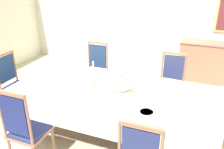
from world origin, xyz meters
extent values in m
cube|color=#B4AD91|center=(0.00, 0.00, -0.02)|extent=(7.02, 5.79, 0.04)
cube|color=silver|center=(0.00, 2.93, 1.67)|extent=(7.02, 0.08, 3.34)
cylinder|color=#A26E5B|center=(-1.31, -0.47, 0.37)|extent=(0.07, 0.07, 0.74)
cylinder|color=#976C4C|center=(-1.31, 0.50, 0.37)|extent=(0.07, 0.07, 0.74)
cylinder|color=#996047|center=(1.31, 0.50, 0.37)|extent=(0.07, 0.07, 0.74)
cube|color=#996650|center=(0.00, 0.01, 0.70)|extent=(2.70, 1.05, 0.08)
cube|color=#9D6A51|center=(0.00, 0.01, 0.76)|extent=(2.82, 1.17, 0.03)
cube|color=white|center=(0.00, 0.01, 0.78)|extent=(2.84, 1.19, 0.00)
cube|color=white|center=(0.00, -0.58, 0.57)|extent=(2.84, 0.00, 0.41)
cube|color=white|center=(0.00, 0.60, 0.57)|extent=(2.84, 0.00, 0.41)
cube|color=white|center=(-1.41, 0.01, 0.57)|extent=(0.00, 1.19, 0.41)
cube|color=white|center=(1.41, 0.01, 0.57)|extent=(0.00, 1.19, 0.41)
cylinder|color=#A06655|center=(-0.93, -0.73, 0.23)|extent=(0.04, 0.04, 0.46)
cylinder|color=#966B4E|center=(-0.55, -0.73, 0.23)|extent=(0.04, 0.04, 0.46)
cube|color=#9D6A51|center=(-0.74, -0.91, 0.47)|extent=(0.44, 0.42, 0.03)
cube|color=navy|center=(-0.74, -0.91, 0.49)|extent=(0.40, 0.38, 0.02)
cylinder|color=#A1714E|center=(-0.94, -1.10, 0.80)|extent=(0.03, 0.03, 0.63)
cylinder|color=#9A6457|center=(-0.55, -1.10, 0.80)|extent=(0.03, 0.03, 0.63)
cube|color=navy|center=(-0.74, -1.10, 0.83)|extent=(0.34, 0.02, 0.48)
cube|color=#9D6A51|center=(-0.74, -1.10, 1.11)|extent=(0.40, 0.04, 0.04)
cylinder|color=#A7624B|center=(-0.55, 0.76, 0.23)|extent=(0.04, 0.04, 0.46)
cylinder|color=#A46E4D|center=(-0.93, 0.76, 0.23)|extent=(0.04, 0.04, 0.46)
cylinder|color=#996B4F|center=(-0.55, 1.12, 0.23)|extent=(0.04, 0.04, 0.46)
cylinder|color=#9E6652|center=(-0.93, 1.12, 0.23)|extent=(0.04, 0.04, 0.46)
cube|color=#9D6A51|center=(-0.74, 0.94, 0.47)|extent=(0.44, 0.42, 0.03)
cube|color=navy|center=(-0.74, 0.94, 0.49)|extent=(0.40, 0.38, 0.02)
cylinder|color=#9A6C49|center=(-0.55, 1.13, 0.78)|extent=(0.03, 0.03, 0.60)
cylinder|color=#956448|center=(-0.94, 1.13, 0.78)|extent=(0.03, 0.03, 0.60)
cube|color=navy|center=(-0.74, 1.13, 0.81)|extent=(0.34, 0.02, 0.45)
cube|color=#9D6A51|center=(-0.74, 1.13, 1.08)|extent=(0.40, 0.04, 0.04)
cylinder|color=#947157|center=(0.50, -1.10, 0.77)|extent=(0.03, 0.03, 0.59)
cube|color=#9D6A51|center=(0.69, -1.10, 1.07)|extent=(0.40, 0.04, 0.04)
cylinder|color=#996B5A|center=(0.88, 0.76, 0.23)|extent=(0.04, 0.04, 0.46)
cylinder|color=#A7644F|center=(0.50, 0.76, 0.23)|extent=(0.04, 0.04, 0.46)
cylinder|color=#A27056|center=(0.88, 1.12, 0.23)|extent=(0.04, 0.04, 0.46)
cylinder|color=#9E6C59|center=(0.50, 1.12, 0.23)|extent=(0.04, 0.04, 0.46)
cube|color=#9D6A51|center=(0.69, 0.94, 0.47)|extent=(0.44, 0.42, 0.03)
cube|color=navy|center=(0.69, 0.94, 0.49)|extent=(0.40, 0.38, 0.02)
cylinder|color=#A16555|center=(0.89, 1.13, 0.76)|extent=(0.03, 0.03, 0.56)
cylinder|color=#9F714B|center=(0.50, 1.13, 0.76)|extent=(0.03, 0.03, 0.56)
cube|color=navy|center=(0.69, 1.13, 0.79)|extent=(0.34, 0.02, 0.43)
cube|color=#9D6A51|center=(0.69, 1.13, 1.04)|extent=(0.40, 0.04, 0.04)
cylinder|color=#A16C48|center=(-1.57, 0.20, 0.23)|extent=(0.04, 0.04, 0.46)
cylinder|color=olive|center=(-1.57, -0.18, 0.23)|extent=(0.04, 0.04, 0.46)
cylinder|color=#95615B|center=(-1.93, 0.20, 0.23)|extent=(0.04, 0.04, 0.46)
cylinder|color=#9C625B|center=(-1.93, -0.18, 0.23)|extent=(0.04, 0.04, 0.46)
cube|color=#9D6A51|center=(-1.75, 0.01, 0.47)|extent=(0.42, 0.44, 0.03)
cube|color=navy|center=(-1.75, 0.01, 0.49)|extent=(0.38, 0.40, 0.02)
cylinder|color=#A56E53|center=(-1.94, 0.21, 0.77)|extent=(0.03, 0.03, 0.57)
cube|color=navy|center=(-1.94, 0.01, 0.80)|extent=(0.02, 0.34, 0.44)
cube|color=#9D6A51|center=(-1.94, 0.01, 1.05)|extent=(0.04, 0.40, 0.04)
cylinder|color=white|center=(0.12, 0.01, 0.79)|extent=(0.17, 0.17, 0.02)
ellipsoid|color=white|center=(0.12, 0.01, 0.87)|extent=(0.30, 0.30, 0.14)
ellipsoid|color=white|center=(0.12, 0.01, 0.95)|extent=(0.27, 0.27, 0.11)
sphere|color=#324E8C|center=(0.12, 0.01, 1.00)|extent=(0.03, 0.03, 0.03)
cylinder|color=gold|center=(-0.30, 0.01, 0.79)|extent=(0.07, 0.07, 0.02)
cylinder|color=gold|center=(-0.30, 0.01, 0.91)|extent=(0.02, 0.02, 0.24)
cone|color=gold|center=(-0.30, 0.01, 1.04)|extent=(0.04, 0.04, 0.02)
cylinder|color=silver|center=(-0.30, 0.01, 1.10)|extent=(0.02, 0.02, 0.10)
cylinder|color=gold|center=(0.30, 0.01, 0.79)|extent=(0.07, 0.07, 0.02)
cylinder|color=gold|center=(0.30, 0.01, 0.91)|extent=(0.02, 0.02, 0.23)
cone|color=gold|center=(0.30, 0.01, 1.03)|extent=(0.04, 0.04, 0.02)
cylinder|color=silver|center=(0.30, 0.01, 1.09)|extent=(0.02, 0.02, 0.10)
cylinder|color=white|center=(-0.87, -0.40, 0.79)|extent=(0.18, 0.18, 0.03)
cylinder|color=white|center=(-0.87, -0.40, 0.80)|extent=(0.15, 0.15, 0.02)
torus|color=#324E8C|center=(-0.87, -0.40, 0.81)|extent=(0.18, 0.18, 0.01)
cylinder|color=white|center=(-0.76, 0.44, 0.80)|extent=(0.17, 0.17, 0.03)
cylinder|color=white|center=(-0.76, 0.44, 0.80)|extent=(0.14, 0.14, 0.02)
torus|color=#324E8C|center=(-0.76, 0.44, 0.81)|extent=(0.16, 0.16, 0.01)
cylinder|color=white|center=(-1.14, -0.42, 0.80)|extent=(0.15, 0.15, 0.03)
cylinder|color=white|center=(-1.14, -0.42, 0.80)|extent=(0.12, 0.12, 0.02)
torus|color=#324E8C|center=(-1.14, -0.42, 0.81)|extent=(0.15, 0.15, 0.01)
cylinder|color=white|center=(0.60, -0.47, 0.80)|extent=(0.19, 0.19, 0.04)
cylinder|color=white|center=(0.60, -0.47, 0.80)|extent=(0.16, 0.16, 0.03)
torus|color=#324E8C|center=(0.60, -0.47, 0.82)|extent=(0.18, 0.18, 0.01)
cube|color=gold|center=(-0.99, -0.44, 0.78)|extent=(0.02, 0.14, 0.00)
ellipsoid|color=gold|center=(-1.00, -0.35, 0.78)|extent=(0.03, 0.05, 0.01)
cube|color=gold|center=(-0.88, 0.41, 0.78)|extent=(0.04, 0.14, 0.00)
ellipsoid|color=gold|center=(-0.86, 0.49, 0.78)|extent=(0.03, 0.05, 0.01)
cube|color=#9D6A51|center=(1.36, 2.61, 0.44)|extent=(1.40, 0.44, 0.88)
cube|color=#A16557|center=(1.36, 2.61, 0.89)|extent=(1.44, 0.48, 0.02)
cube|color=#995E53|center=(1.01, 2.84, 0.44)|extent=(0.59, 0.01, 0.70)
camera|label=1|loc=(1.06, -2.74, 2.28)|focal=37.35mm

